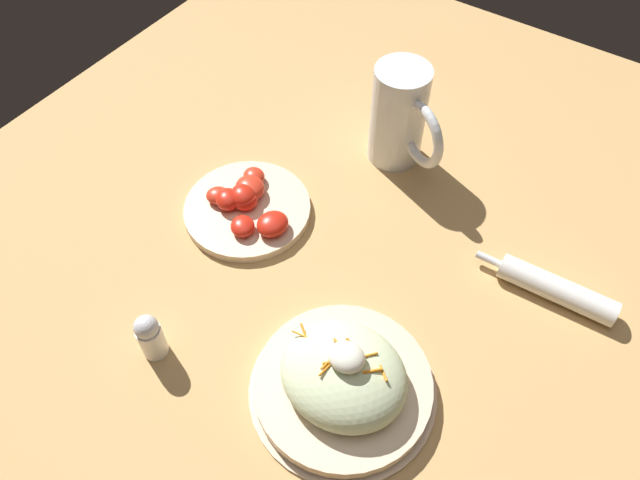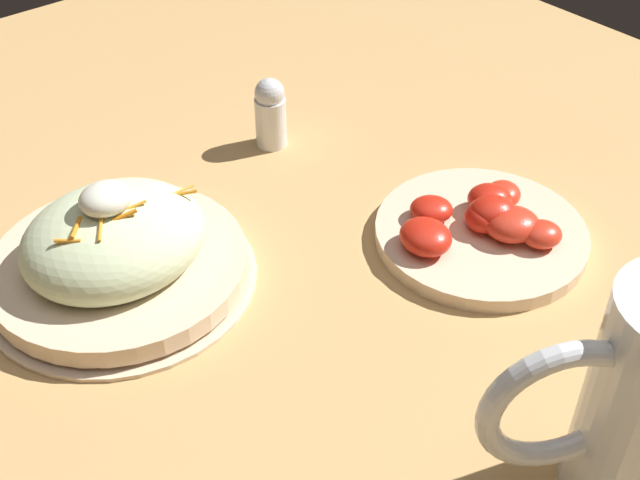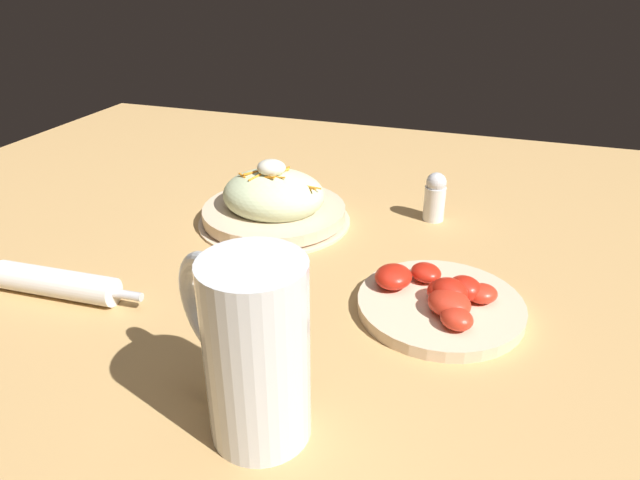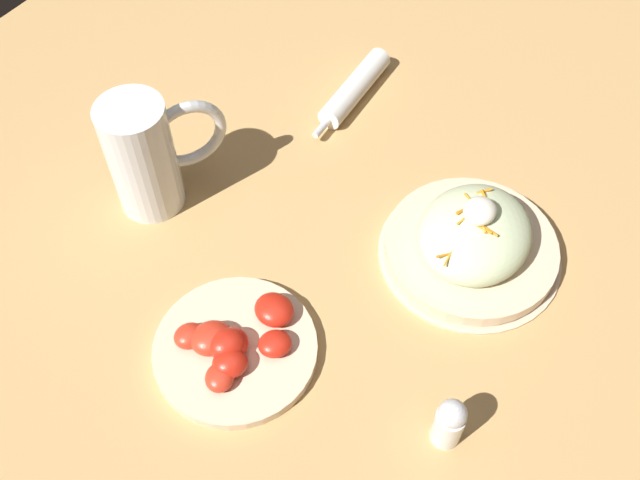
# 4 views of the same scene
# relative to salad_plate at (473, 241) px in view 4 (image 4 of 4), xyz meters

# --- Properties ---
(ground_plane) EXTENTS (1.43, 1.43, 0.00)m
(ground_plane) POSITION_rel_salad_plate_xyz_m (-0.02, 0.15, -0.03)
(ground_plane) COLOR tan
(salad_plate) EXTENTS (0.23, 0.23, 0.10)m
(salad_plate) POSITION_rel_salad_plate_xyz_m (0.00, 0.00, 0.00)
(salad_plate) COLOR beige
(salad_plate) RESTS_ON ground_plane
(beer_mug) EXTENTS (0.15, 0.11, 0.17)m
(beer_mug) POSITION_rel_salad_plate_xyz_m (-0.15, 0.39, 0.05)
(beer_mug) COLOR white
(beer_mug) RESTS_ON ground_plane
(napkin_roll) EXTENTS (0.19, 0.04, 0.03)m
(napkin_roll) POSITION_rel_salad_plate_xyz_m (0.16, 0.28, -0.01)
(napkin_roll) COLOR white
(napkin_roll) RESTS_ON ground_plane
(tomato_plate) EXTENTS (0.19, 0.19, 0.04)m
(tomato_plate) POSITION_rel_salad_plate_xyz_m (-0.27, 0.16, -0.02)
(tomato_plate) COLOR beige
(tomato_plate) RESTS_ON ground_plane
(salt_shaker) EXTENTS (0.03, 0.03, 0.08)m
(salt_shaker) POSITION_rel_salad_plate_xyz_m (-0.23, -0.09, 0.01)
(salt_shaker) COLOR white
(salt_shaker) RESTS_ON ground_plane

